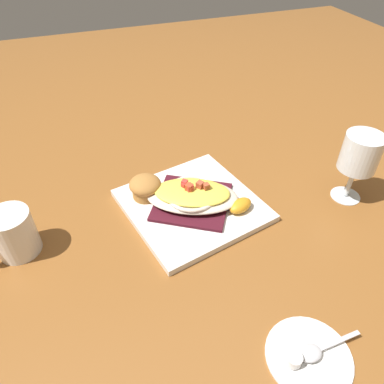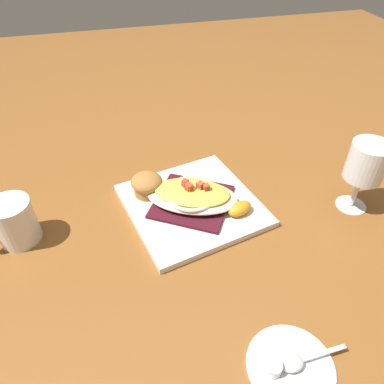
{
  "view_description": "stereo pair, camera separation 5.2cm",
  "coord_description": "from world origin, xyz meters",
  "px_view_note": "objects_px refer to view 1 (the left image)",
  "views": [
    {
      "loc": [
        -0.54,
        0.19,
        0.54
      ],
      "look_at": [
        0.0,
        0.0,
        0.04
      ],
      "focal_mm": 34.09,
      "sensor_mm": 36.0,
      "label": 1
    },
    {
      "loc": [
        -0.56,
        0.15,
        0.54
      ],
      "look_at": [
        0.0,
        0.0,
        0.04
      ],
      "focal_mm": 34.09,
      "sensor_mm": 36.0,
      "label": 2
    }
  ],
  "objects_px": {
    "coffee_mug": "(14,235)",
    "creamer_saucer": "(309,356)",
    "gratin_dish": "(192,194)",
    "orange_garnish": "(240,206)",
    "square_plate": "(192,205)",
    "muffin": "(145,187)",
    "creamer_cup_0": "(294,359)",
    "stemmed_glass": "(360,156)",
    "spoon": "(314,352)"
  },
  "relations": [
    {
      "from": "coffee_mug",
      "to": "creamer_saucer",
      "type": "distance_m",
      "value": 0.54
    },
    {
      "from": "gratin_dish",
      "to": "orange_garnish",
      "type": "distance_m",
      "value": 0.1
    },
    {
      "from": "coffee_mug",
      "to": "square_plate",
      "type": "bearing_deg",
      "value": -90.16
    },
    {
      "from": "muffin",
      "to": "creamer_cup_0",
      "type": "xyz_separation_m",
      "value": [
        -0.42,
        -0.11,
        -0.02
      ]
    },
    {
      "from": "square_plate",
      "to": "stemmed_glass",
      "type": "bearing_deg",
      "value": -103.58
    },
    {
      "from": "stemmed_glass",
      "to": "spoon",
      "type": "height_order",
      "value": "stemmed_glass"
    },
    {
      "from": "spoon",
      "to": "coffee_mug",
      "type": "bearing_deg",
      "value": 48.17
    },
    {
      "from": "muffin",
      "to": "stemmed_glass",
      "type": "xyz_separation_m",
      "value": [
        -0.14,
        -0.42,
        0.07
      ]
    },
    {
      "from": "creamer_saucer",
      "to": "creamer_cup_0",
      "type": "xyz_separation_m",
      "value": [
        -0.0,
        0.03,
        0.01
      ]
    },
    {
      "from": "coffee_mug",
      "to": "creamer_cup_0",
      "type": "xyz_separation_m",
      "value": [
        -0.37,
        -0.37,
        -0.02
      ]
    },
    {
      "from": "square_plate",
      "to": "coffee_mug",
      "type": "bearing_deg",
      "value": 89.84
    },
    {
      "from": "square_plate",
      "to": "stemmed_glass",
      "type": "xyz_separation_m",
      "value": [
        -0.08,
        -0.34,
        0.1
      ]
    },
    {
      "from": "square_plate",
      "to": "coffee_mug",
      "type": "height_order",
      "value": "coffee_mug"
    },
    {
      "from": "orange_garnish",
      "to": "creamer_cup_0",
      "type": "xyz_separation_m",
      "value": [
        -0.31,
        0.06,
        -0.01
      ]
    },
    {
      "from": "gratin_dish",
      "to": "spoon",
      "type": "bearing_deg",
      "value": -170.9
    },
    {
      "from": "gratin_dish",
      "to": "stemmed_glass",
      "type": "relative_size",
      "value": 1.41
    },
    {
      "from": "gratin_dish",
      "to": "spoon",
      "type": "relative_size",
      "value": 2.08
    },
    {
      "from": "orange_garnish",
      "to": "coffee_mug",
      "type": "xyz_separation_m",
      "value": [
        0.05,
        0.44,
        0.02
      ]
    },
    {
      "from": "coffee_mug",
      "to": "creamer_cup_0",
      "type": "relative_size",
      "value": 4.38
    },
    {
      "from": "gratin_dish",
      "to": "muffin",
      "type": "height_order",
      "value": "gratin_dish"
    },
    {
      "from": "muffin",
      "to": "creamer_saucer",
      "type": "distance_m",
      "value": 0.44
    },
    {
      "from": "square_plate",
      "to": "gratin_dish",
      "type": "height_order",
      "value": "gratin_dish"
    },
    {
      "from": "spoon",
      "to": "creamer_saucer",
      "type": "bearing_deg",
      "value": 91.65
    },
    {
      "from": "stemmed_glass",
      "to": "creamer_cup_0",
      "type": "relative_size",
      "value": 6.56
    },
    {
      "from": "muffin",
      "to": "spoon",
      "type": "height_order",
      "value": "muffin"
    },
    {
      "from": "coffee_mug",
      "to": "orange_garnish",
      "type": "bearing_deg",
      "value": -97.06
    },
    {
      "from": "spoon",
      "to": "stemmed_glass",
      "type": "bearing_deg",
      "value": -44.38
    },
    {
      "from": "muffin",
      "to": "gratin_dish",
      "type": "bearing_deg",
      "value": -122.53
    },
    {
      "from": "coffee_mug",
      "to": "creamer_saucer",
      "type": "height_order",
      "value": "coffee_mug"
    },
    {
      "from": "gratin_dish",
      "to": "stemmed_glass",
      "type": "xyz_separation_m",
      "value": [
        -0.08,
        -0.34,
        0.07
      ]
    },
    {
      "from": "coffee_mug",
      "to": "stemmed_glass",
      "type": "relative_size",
      "value": 0.67
    },
    {
      "from": "gratin_dish",
      "to": "muffin",
      "type": "distance_m",
      "value": 0.1
    },
    {
      "from": "orange_garnish",
      "to": "creamer_saucer",
      "type": "height_order",
      "value": "orange_garnish"
    },
    {
      "from": "creamer_saucer",
      "to": "coffee_mug",
      "type": "bearing_deg",
      "value": 47.74
    },
    {
      "from": "square_plate",
      "to": "gratin_dish",
      "type": "xyz_separation_m",
      "value": [
        0.0,
        -0.0,
        0.03
      ]
    },
    {
      "from": "square_plate",
      "to": "muffin",
      "type": "bearing_deg",
      "value": 57.45
    },
    {
      "from": "spoon",
      "to": "muffin",
      "type": "bearing_deg",
      "value": 19.04
    },
    {
      "from": "creamer_saucer",
      "to": "stemmed_glass",
      "type": "bearing_deg",
      "value": -44.96
    },
    {
      "from": "square_plate",
      "to": "creamer_cup_0",
      "type": "xyz_separation_m",
      "value": [
        -0.37,
        -0.02,
        0.01
      ]
    },
    {
      "from": "orange_garnish",
      "to": "muffin",
      "type": "bearing_deg",
      "value": 58.0
    },
    {
      "from": "muffin",
      "to": "orange_garnish",
      "type": "relative_size",
      "value": 1.05
    },
    {
      "from": "gratin_dish",
      "to": "spoon",
      "type": "xyz_separation_m",
      "value": [
        -0.36,
        -0.06,
        -0.02
      ]
    },
    {
      "from": "square_plate",
      "to": "gratin_dish",
      "type": "relative_size",
      "value": 1.18
    },
    {
      "from": "coffee_mug",
      "to": "creamer_cup_0",
      "type": "height_order",
      "value": "coffee_mug"
    },
    {
      "from": "creamer_saucer",
      "to": "spoon",
      "type": "xyz_separation_m",
      "value": [
        0.0,
        -0.01,
        0.01
      ]
    },
    {
      "from": "square_plate",
      "to": "coffee_mug",
      "type": "relative_size",
      "value": 2.5
    },
    {
      "from": "spoon",
      "to": "creamer_cup_0",
      "type": "bearing_deg",
      "value": 91.65
    },
    {
      "from": "muffin",
      "to": "stemmed_glass",
      "type": "relative_size",
      "value": 0.43
    },
    {
      "from": "gratin_dish",
      "to": "creamer_cup_0",
      "type": "relative_size",
      "value": 9.25
    },
    {
      "from": "muffin",
      "to": "coffee_mug",
      "type": "height_order",
      "value": "coffee_mug"
    }
  ]
}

